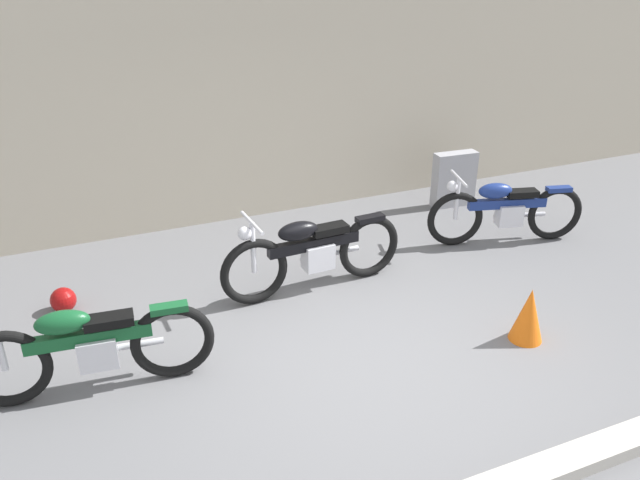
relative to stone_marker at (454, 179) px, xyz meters
name	(u,v)px	position (x,y,z in m)	size (l,w,h in m)	color
ground_plane	(367,362)	(-2.85, -2.90, -0.39)	(40.00, 40.00, 0.00)	slate
building_wall	(239,104)	(-2.85, 0.90, 1.16)	(18.00, 0.30, 3.10)	#B2A893
stone_marker	(454,179)	(0.00, 0.00, 0.00)	(0.62, 0.20, 0.79)	#9E9EA3
helmet	(63,300)	(-5.34, -0.87, -0.26)	(0.26, 0.26, 0.26)	maroon
traffic_cone	(529,315)	(-1.28, -3.17, -0.12)	(0.32, 0.32, 0.55)	orange
motorcycle_blue	(505,210)	(-0.12, -1.29, 0.04)	(1.97, 0.76, 0.91)	black
motorcycle_green	(88,347)	(-5.17, -2.33, 0.05)	(2.05, 0.57, 0.92)	black
motorcycle_black	(312,252)	(-2.80, -1.46, 0.06)	(2.12, 0.59, 0.95)	black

